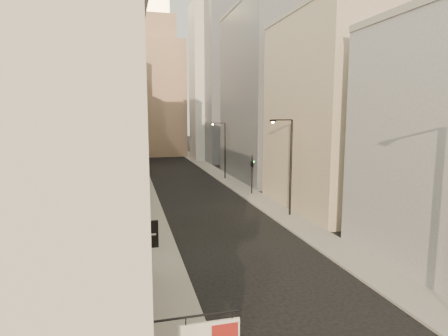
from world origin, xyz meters
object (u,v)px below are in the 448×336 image
(streetlamp_far, at_px, (224,147))
(traffic_light_left, at_px, (143,167))
(white_tower, at_px, (209,77))
(clock_tower, at_px, (155,85))
(streetlamp_mid, at_px, (289,162))
(traffic_light_right, at_px, (252,164))

(streetlamp_far, height_order, traffic_light_left, streetlamp_far)
(white_tower, bearing_deg, traffic_light_left, -114.76)
(clock_tower, xyz_separation_m, traffic_light_left, (-5.48, -49.73, -14.21))
(clock_tower, height_order, white_tower, clock_tower)
(white_tower, xyz_separation_m, streetlamp_mid, (-3.20, -50.33, -13.15))
(streetlamp_far, bearing_deg, traffic_light_left, -122.67)
(streetlamp_mid, relative_size, traffic_light_left, 1.91)
(streetlamp_far, distance_m, traffic_light_left, 15.22)
(white_tower, xyz_separation_m, traffic_light_left, (-16.48, -35.73, -15.18))
(streetlamp_mid, relative_size, streetlamp_far, 1.08)
(white_tower, bearing_deg, streetlamp_far, -97.95)
(clock_tower, distance_m, streetlamp_mid, 65.93)
(streetlamp_far, distance_m, traffic_light_right, 12.33)
(streetlamp_far, bearing_deg, white_tower, 106.05)
(white_tower, bearing_deg, clock_tower, 128.16)
(clock_tower, height_order, streetlamp_mid, clock_tower)
(traffic_light_right, bearing_deg, streetlamp_mid, 104.82)
(streetlamp_mid, distance_m, traffic_light_right, 10.76)
(traffic_light_right, bearing_deg, streetlamp_far, -73.50)
(white_tower, distance_m, traffic_light_left, 42.17)
(streetlamp_far, xyz_separation_m, traffic_light_left, (-12.65, -8.31, -1.62))
(streetlamp_far, bearing_deg, clock_tower, 123.83)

